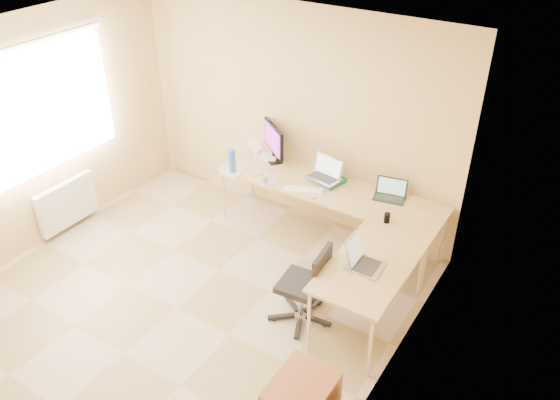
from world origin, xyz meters
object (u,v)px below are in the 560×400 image
Objects in this scene: laptop_center at (324,169)px; laptop_return at (366,256)px; laptop_black at (390,190)px; office_chair at (301,278)px; monitor at (274,143)px; desk_fan at (257,147)px; desk_main at (328,214)px; desk_return at (368,294)px; water_bottle at (232,161)px; keyboard at (303,190)px; mug at (263,179)px.

laptop_return is (1.06, -1.14, -0.05)m from laptop_center.
office_chair is at bearing -111.27° from laptop_black.
desk_fan is at bearing -143.55° from monitor.
desk_main is at bearing 23.48° from monitor.
water_bottle is at bearing 161.51° from desk_return.
laptop_center is 0.34m from keyboard.
water_bottle is (-1.13, -0.30, 0.51)m from desk_main.
mug is at bearing -156.63° from desk_main.
laptop_center reaches higher than desk_main.
mug is at bearing -33.67° from monitor.
monitor is 1.49× the size of laptop_return.
laptop_black is (-0.31, 1.15, 0.47)m from desk_return.
desk_fan is (-1.01, 0.14, -0.05)m from laptop_center.
monitor is 0.56m from mug.
desk_main is 1.08m from monitor.
desk_return is 2.27m from water_bottle.
water_bottle is at bearing 162.27° from keyboard.
laptop_black is at bearing -0.01° from keyboard.
laptop_black reaches higher than mug.
water_bottle is at bearing -150.60° from laptop_center.
mug is 0.11× the size of office_chair.
laptop_black is 1.79m from desk_fan.
keyboard is 1.25m from office_chair.
desk_fan is (0.00, 0.50, -0.03)m from water_bottle.
keyboard is at bearing 4.08° from monitor.
water_bottle is (-2.10, 0.70, 0.51)m from desk_return.
keyboard is at bearing 52.54° from laptop_return.
laptop_center is (-1.08, 1.06, 0.54)m from desk_return.
laptop_black is 0.38× the size of office_chair.
keyboard is 1.44m from laptop_return.
laptop_black reaches higher than keyboard.
laptop_center is 1.26× the size of water_bottle.
laptop_center is 1.02m from desk_fan.
laptop_return is at bearing -87.76° from laptop_black.
desk_fan reaches higher than desk_main.
keyboard is (-0.10, -0.28, -0.16)m from laptop_center.
keyboard is (-0.87, -0.36, -0.10)m from laptop_black.
keyboard is at bearing 4.91° from water_bottle.
desk_main is 27.19× the size of mug.
office_chair reaches higher than desk_return.
desk_fan is (-1.12, 0.20, 0.49)m from desk_main.
keyboard is at bearing 9.32° from mug.
laptop_black is 1.25m from laptop_return.
laptop_center is at bearing -12.90° from desk_fan.
water_bottle is 2.22m from laptop_return.
desk_return is 1.47× the size of office_chair.
water_bottle is (-0.26, -0.50, -0.09)m from monitor.
keyboard is (-1.18, 0.78, 0.37)m from desk_return.
monitor is at bearing 53.96° from laptop_return.
desk_main is 1.27m from water_bottle.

